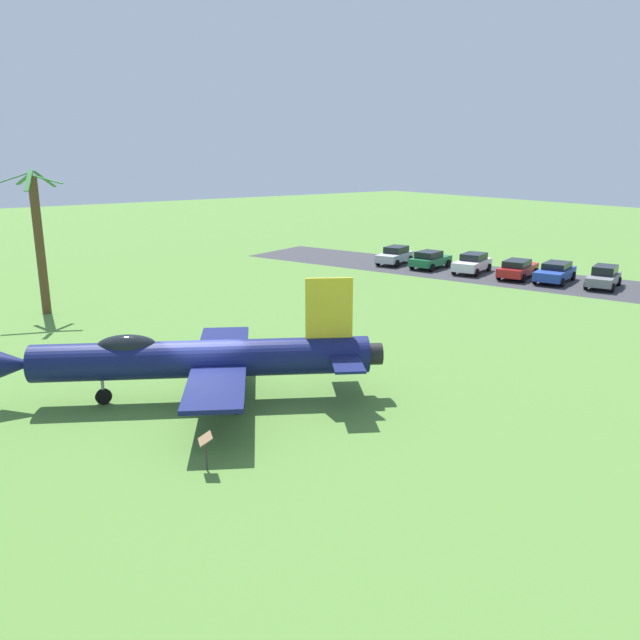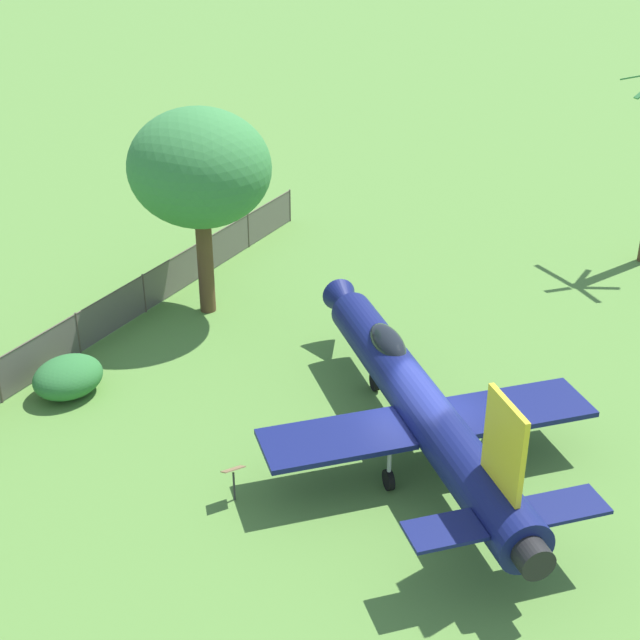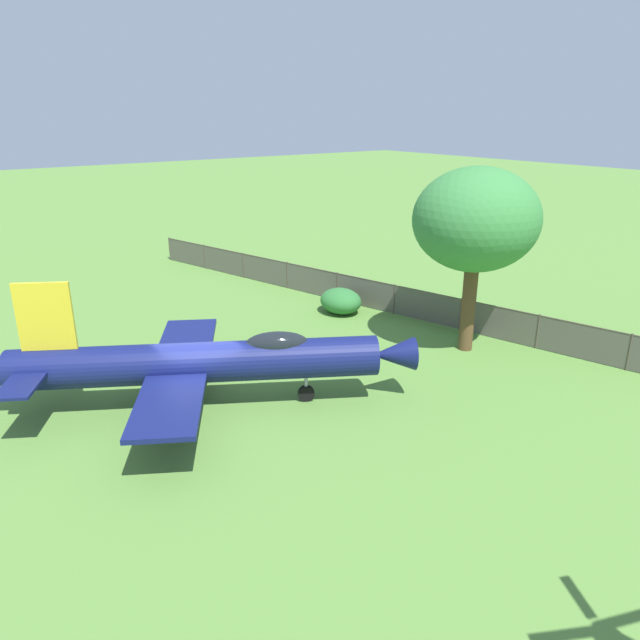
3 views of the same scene
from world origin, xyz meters
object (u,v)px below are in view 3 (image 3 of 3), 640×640
at_px(display_jet, 207,361).
at_px(shrub_near_fence, 341,301).
at_px(info_plaque, 198,329).
at_px(shade_tree, 476,221).

height_order(display_jet, shrub_near_fence, display_jet).
bearing_deg(info_plaque, shrub_near_fence, -0.02).
bearing_deg(shade_tree, info_plaque, 142.77).
distance_m(display_jet, shade_tree, 12.28).
distance_m(shrub_near_fence, info_plaque, 8.00).
height_order(shrub_near_fence, info_plaque, shrub_near_fence).
height_order(shade_tree, info_plaque, shade_tree).
bearing_deg(shrub_near_fence, info_plaque, 179.98).
bearing_deg(info_plaque, display_jet, -111.74).
height_order(shade_tree, shrub_near_fence, shade_tree).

